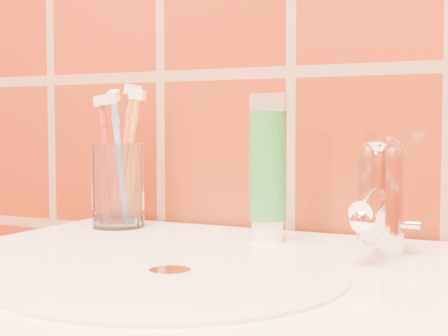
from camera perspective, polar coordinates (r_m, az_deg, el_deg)
The scene contains 7 objects.
glass_tumbler at distance 0.86m, azimuth -8.82°, elevation -1.41°, with size 0.07×0.07×0.11m, color white.
toothpaste_tube at distance 0.75m, azimuth 3.65°, elevation -0.37°, with size 0.05×0.04×0.16m.
faucet at distance 0.70m, azimuth 12.85°, elevation -1.77°, with size 0.05×0.11×0.12m.
toothbrush_0 at distance 0.87m, azimuth -9.73°, elevation 0.52°, with size 0.04×0.03×0.17m, color #A43623, non-canonical shape.
toothbrush_1 at distance 0.87m, azimuth -8.30°, elevation 1.02°, with size 0.04×0.05×0.19m, color orange, non-canonical shape.
toothbrush_2 at distance 0.84m, azimuth -8.69°, elevation 0.55°, with size 0.04×0.06×0.18m, color #7D9EDE, non-canonical shape.
toothbrush_3 at distance 0.86m, azimuth -7.87°, elevation 0.78°, with size 0.05×0.03×0.18m, color orange, non-canonical shape.
Camera 1 is at (0.29, 0.42, 0.98)m, focal length 55.00 mm.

